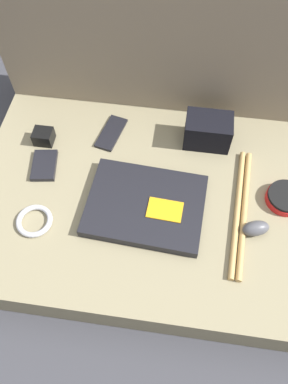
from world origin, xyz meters
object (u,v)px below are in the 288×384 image
speaker_puck (286,198)px  phone_silver (111,133)px  phone_black (44,165)px  camera_pouch (208,131)px  laptop (146,205)px  computer_mouse (256,228)px  charger_brick (44,137)px

speaker_puck → phone_silver: (-0.50, 0.16, -0.01)m
phone_silver → phone_black: (-0.17, -0.15, 0.00)m
phone_silver → camera_pouch: bearing=15.6°
laptop → computer_mouse: bearing=-2.7°
laptop → computer_mouse: (0.28, -0.03, 0.01)m
phone_silver → phone_black: phone_black is taller
phone_black → phone_silver: bearing=32.6°
speaker_puck → phone_black: speaker_puck is taller
computer_mouse → phone_silver: 0.50m
charger_brick → phone_silver: bearing=16.1°
laptop → charger_brick: (-0.33, 0.18, 0.01)m
laptop → phone_silver: 0.27m
computer_mouse → phone_silver: computer_mouse is taller
speaker_puck → computer_mouse: bearing=-127.9°
laptop → charger_brick: bearing=154.2°
phone_silver → phone_black: bearing=-125.6°
charger_brick → computer_mouse: bearing=-19.2°
phone_silver → charger_brick: 0.20m
charger_brick → laptop: bearing=-29.2°
laptop → phone_silver: laptop is taller
phone_black → charger_brick: 0.10m
phone_black → camera_pouch: size_ratio=0.84×
laptop → camera_pouch: size_ratio=2.40×
computer_mouse → charger_brick: bearing=142.8°
phone_silver → camera_pouch: camera_pouch is taller
speaker_puck → charger_brick: 0.70m
phone_silver → charger_brick: charger_brick is taller
speaker_puck → phone_black: size_ratio=0.94×
camera_pouch → laptop: bearing=-120.1°
computer_mouse → phone_black: (-0.59, 0.12, -0.01)m
laptop → computer_mouse: 0.29m
laptop → charger_brick: size_ratio=5.69×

